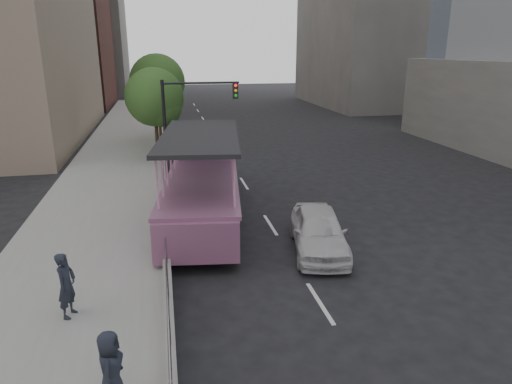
# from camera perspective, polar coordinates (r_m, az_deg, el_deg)

# --- Properties ---
(ground) EXTENTS (160.00, 160.00, 0.00)m
(ground) POSITION_cam_1_polar(r_m,az_deg,el_deg) (14.58, 1.59, -10.10)
(ground) COLOR black
(sidewalk) EXTENTS (5.50, 80.00, 0.30)m
(sidewalk) POSITION_cam_1_polar(r_m,az_deg,el_deg) (23.69, -17.79, 0.45)
(sidewalk) COLOR #9A9A95
(sidewalk) RESTS_ON ground
(kerb_wall) EXTENTS (0.24, 30.00, 0.36)m
(kerb_wall) POSITION_cam_1_polar(r_m,az_deg,el_deg) (15.87, -11.18, -6.15)
(kerb_wall) COLOR #ABABA6
(kerb_wall) RESTS_ON sidewalk
(guardrail) EXTENTS (0.07, 22.00, 0.71)m
(guardrail) POSITION_cam_1_polar(r_m,az_deg,el_deg) (15.62, -11.32, -3.92)
(guardrail) COLOR #A4A5A8
(guardrail) RESTS_ON kerb_wall
(duck_boat) EXTENTS (4.11, 11.37, 3.69)m
(duck_boat) POSITION_cam_1_polar(r_m,az_deg,el_deg) (19.30, -6.59, 1.18)
(duck_boat) COLOR black
(duck_boat) RESTS_ON ground
(car) EXTENTS (2.59, 4.63, 1.49)m
(car) POSITION_cam_1_polar(r_m,az_deg,el_deg) (15.94, 7.85, -4.83)
(car) COLOR silver
(car) RESTS_ON ground
(pedestrian_near) EXTENTS (0.59, 0.72, 1.71)m
(pedestrian_near) POSITION_cam_1_polar(r_m,az_deg,el_deg) (12.45, -22.61, -10.70)
(pedestrian_near) COLOR #202530
(pedestrian_near) RESTS_ON sidewalk
(pedestrian_far) EXTENTS (0.58, 0.81, 1.55)m
(pedestrian_far) POSITION_cam_1_polar(r_m,az_deg,el_deg) (9.47, -17.70, -20.34)
(pedestrian_far) COLOR #202530
(pedestrian_far) RESTS_ON sidewalk
(parking_sign) EXTENTS (0.08, 0.60, 2.65)m
(parking_sign) POSITION_cam_1_polar(r_m,az_deg,el_deg) (22.26, -10.30, 4.01)
(parking_sign) COLOR black
(parking_sign) RESTS_ON ground
(traffic_signal) EXTENTS (4.20, 0.32, 5.20)m
(traffic_signal) POSITION_cam_1_polar(r_m,az_deg,el_deg) (25.32, -8.71, 9.91)
(traffic_signal) COLOR black
(traffic_signal) RESTS_ON ground
(street_tree_near) EXTENTS (3.52, 3.52, 5.72)m
(street_tree_near) POSITION_cam_1_polar(r_m,az_deg,el_deg) (28.66, -12.38, 11.22)
(street_tree_near) COLOR #3A291A
(street_tree_near) RESTS_ON ground
(street_tree_far) EXTENTS (3.97, 3.97, 6.45)m
(street_tree_far) POSITION_cam_1_polar(r_m,az_deg,el_deg) (34.59, -12.05, 13.07)
(street_tree_far) COLOR #3A291A
(street_tree_far) RESTS_ON ground
(midrise_stone_b) EXTENTS (16.00, 14.00, 20.00)m
(midrise_stone_b) POSITION_cam_1_polar(r_m,az_deg,el_deg) (77.74, -22.42, 18.65)
(midrise_stone_b) COLOR gray
(midrise_stone_b) RESTS_ON ground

